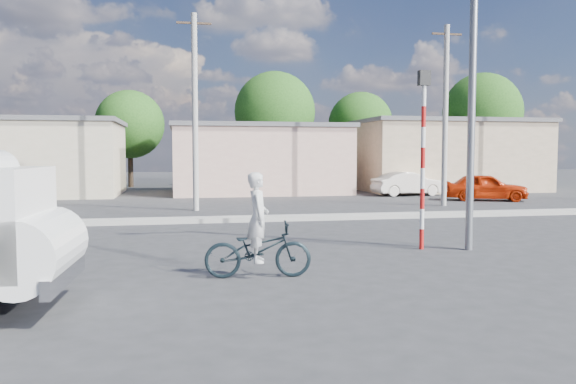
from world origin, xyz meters
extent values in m
plane|color=#2B2B2D|center=(0.00, 0.00, 0.00)|extent=(120.00, 120.00, 0.00)
cube|color=#99968E|center=(0.00, 8.00, 0.08)|extent=(40.00, 0.80, 0.16)
cylinder|color=white|center=(-4.75, -2.50, 0.94)|extent=(1.19, 2.08, 1.09)
cube|color=silver|center=(-4.36, -2.52, 0.55)|extent=(0.24, 2.14, 0.28)
imported|color=black|center=(-1.19, -0.85, 0.53)|extent=(2.08, 0.88, 1.06)
imported|color=silver|center=(-1.19, -0.85, 0.86)|extent=(0.46, 0.66, 1.71)
imported|color=silver|center=(9.83, 17.98, 0.66)|extent=(4.10, 1.79, 1.31)
imported|color=#B52506|center=(12.32, 14.15, 0.68)|extent=(4.29, 2.94, 1.35)
cylinder|color=red|center=(3.20, 1.50, 0.25)|extent=(0.11, 0.11, 0.50)
cylinder|color=white|center=(3.20, 1.50, 0.75)|extent=(0.11, 0.11, 0.50)
cylinder|color=red|center=(3.20, 1.50, 1.25)|extent=(0.11, 0.11, 0.50)
cylinder|color=white|center=(3.20, 1.50, 1.75)|extent=(0.11, 0.11, 0.50)
cylinder|color=red|center=(3.20, 1.50, 2.25)|extent=(0.11, 0.11, 0.50)
cylinder|color=white|center=(3.20, 1.50, 2.75)|extent=(0.11, 0.11, 0.50)
cylinder|color=red|center=(3.20, 1.50, 3.25)|extent=(0.11, 0.11, 0.50)
cylinder|color=white|center=(3.20, 1.50, 3.75)|extent=(0.11, 0.11, 0.50)
cube|color=black|center=(3.20, 1.50, 4.18)|extent=(0.28, 0.18, 0.36)
cylinder|color=slate|center=(4.30, 1.20, 4.50)|extent=(0.18, 0.18, 9.00)
cube|color=#BEB28F|center=(-12.00, 22.00, 2.00)|extent=(12.00, 7.00, 4.00)
cube|color=#59595B|center=(-12.00, 22.00, 4.12)|extent=(12.30, 7.30, 0.24)
cube|color=tan|center=(2.00, 22.00, 1.90)|extent=(10.00, 7.00, 3.80)
cube|color=#59595B|center=(2.00, 22.00, 3.92)|extent=(10.30, 7.30, 0.24)
cube|color=tan|center=(14.00, 22.00, 2.10)|extent=(11.00, 7.00, 4.20)
cube|color=#59595B|center=(14.00, 22.00, 4.32)|extent=(11.30, 7.30, 0.24)
cylinder|color=#38281E|center=(-6.00, 29.00, 1.74)|extent=(0.36, 0.36, 3.47)
sphere|color=#356B20|center=(-6.00, 29.00, 4.34)|extent=(4.71, 4.71, 4.71)
cylinder|color=#38281E|center=(4.00, 28.00, 2.10)|extent=(0.36, 0.36, 4.20)
sphere|color=#356B20|center=(4.00, 28.00, 5.25)|extent=(5.70, 5.70, 5.70)
cylinder|color=#38281E|center=(11.00, 30.00, 1.82)|extent=(0.36, 0.36, 3.64)
sphere|color=#356B20|center=(11.00, 30.00, 4.55)|extent=(4.94, 4.94, 4.94)
cylinder|color=#38281E|center=(20.00, 28.00, 2.18)|extent=(0.36, 0.36, 4.37)
sphere|color=#356B20|center=(20.00, 28.00, 5.46)|extent=(5.93, 5.93, 5.93)
cylinder|color=#99968E|center=(-2.00, 12.00, 4.00)|extent=(0.24, 0.24, 8.00)
cube|color=#38281E|center=(-2.00, 12.00, 7.60)|extent=(1.40, 0.08, 0.08)
cylinder|color=#99968E|center=(9.00, 12.00, 4.00)|extent=(0.24, 0.24, 8.00)
cube|color=#38281E|center=(9.00, 12.00, 7.60)|extent=(1.40, 0.08, 0.08)
camera|label=1|loc=(-2.63, -11.34, 2.37)|focal=35.00mm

